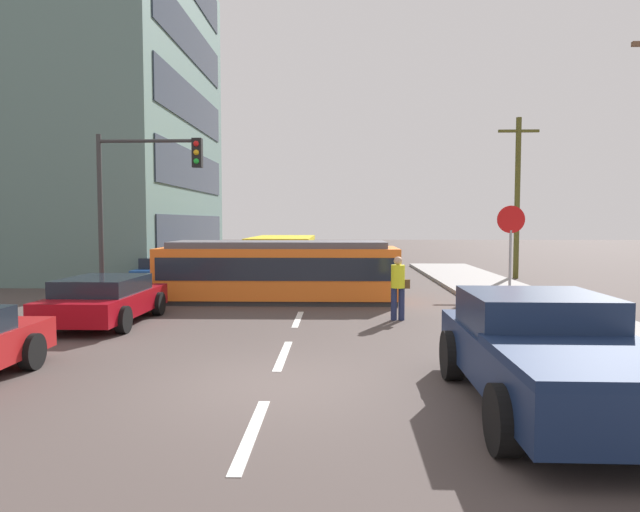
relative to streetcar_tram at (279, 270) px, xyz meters
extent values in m
plane|color=#4A3F3C|center=(0.86, 0.55, -1.00)|extent=(120.00, 120.00, 0.00)
cube|color=gray|center=(7.66, -3.45, -0.93)|extent=(3.20, 36.00, 0.14)
cube|color=silver|center=(0.86, -11.45, -1.00)|extent=(0.16, 2.40, 0.01)
cube|color=silver|center=(0.86, -7.45, -1.00)|extent=(0.16, 2.40, 0.01)
cube|color=silver|center=(0.86, -3.45, -1.00)|extent=(0.16, 2.40, 0.01)
cube|color=silver|center=(0.86, 6.00, -1.00)|extent=(0.16, 2.40, 0.01)
cube|color=silver|center=(0.86, 12.00, -1.00)|extent=(0.16, 2.40, 0.01)
cube|color=slate|center=(-13.92, 10.15, 7.00)|extent=(17.07, 14.09, 16.00)
cube|color=#2D3847|center=(-5.36, 10.15, 0.92)|extent=(0.06, 11.98, 1.92)
cube|color=#2D3847|center=(-5.36, 10.15, 4.12)|extent=(0.06, 11.98, 1.92)
cube|color=#2D3847|center=(-5.36, 10.15, 7.32)|extent=(0.06, 11.98, 1.92)
cube|color=#2D3847|center=(-5.36, 10.15, 10.52)|extent=(0.06, 11.98, 1.92)
cube|color=orange|center=(0.00, 0.00, -0.06)|extent=(7.63, 2.55, 1.59)
cube|color=#2D2D2D|center=(0.00, 0.00, -0.93)|extent=(7.48, 2.42, 0.15)
cube|color=#525057|center=(0.00, 0.00, 0.84)|extent=(6.87, 2.17, 0.20)
cube|color=#1E232D|center=(0.00, 0.00, 0.13)|extent=(7.33, 2.59, 0.70)
cube|color=gold|center=(-0.44, 5.72, 0.11)|extent=(2.50, 5.76, 1.63)
cube|color=black|center=(-0.44, 2.89, 0.35)|extent=(2.25, 0.12, 0.98)
cube|color=black|center=(-0.44, 5.72, 0.40)|extent=(2.54, 4.90, 0.65)
cylinder|color=black|center=(-0.44, 3.87, -0.55)|extent=(2.55, 0.90, 0.90)
cylinder|color=black|center=(-0.44, 7.56, -0.55)|extent=(2.55, 0.90, 0.90)
cylinder|color=#20294F|center=(3.38, -3.47, -0.58)|extent=(0.16, 0.16, 0.85)
cylinder|color=#20294F|center=(3.58, -3.47, -0.58)|extent=(0.16, 0.16, 0.85)
cylinder|color=yellow|center=(3.48, -3.47, 0.15)|extent=(0.36, 0.36, 0.60)
sphere|color=tan|center=(3.48, -3.47, 0.56)|extent=(0.22, 0.22, 0.22)
cube|color=brown|center=(3.70, -3.42, -0.05)|extent=(0.20, 0.11, 0.24)
cube|color=#152447|center=(4.76, -10.51, -0.33)|extent=(2.06, 5.02, 0.65)
cube|color=#192946|center=(4.77, -9.96, 0.27)|extent=(1.92, 1.92, 0.55)
cube|color=#152447|center=(4.75, -11.88, 0.06)|extent=(2.03, 2.27, 0.12)
cylinder|color=black|center=(3.78, -9.00, -0.60)|extent=(0.29, 0.80, 0.80)
cylinder|color=black|center=(5.78, -9.02, -0.60)|extent=(0.29, 0.80, 0.80)
cylinder|color=black|center=(3.74, -12.00, -0.60)|extent=(0.29, 0.80, 0.80)
cylinder|color=black|center=(-3.43, -8.62, -0.68)|extent=(0.23, 0.64, 0.64)
cube|color=maroon|center=(-3.97, -4.16, -0.49)|extent=(1.88, 4.21, 0.55)
cube|color=black|center=(-3.97, -4.31, -0.01)|extent=(1.72, 2.32, 0.40)
cylinder|color=black|center=(-4.90, -2.90, -0.68)|extent=(0.22, 0.64, 0.64)
cylinder|color=black|center=(-3.03, -2.91, -0.68)|extent=(0.22, 0.64, 0.64)
cylinder|color=black|center=(-4.91, -5.42, -0.68)|extent=(0.22, 0.64, 0.64)
cylinder|color=black|center=(-3.04, -5.43, -0.68)|extent=(0.22, 0.64, 0.64)
cube|color=navy|center=(-4.79, 4.00, -0.49)|extent=(1.74, 4.23, 0.55)
cube|color=black|center=(-4.79, 3.85, -0.01)|extent=(1.59, 2.33, 0.40)
cylinder|color=black|center=(-5.66, 5.26, -0.68)|extent=(0.22, 0.64, 0.64)
cylinder|color=black|center=(-3.94, 5.27, -0.68)|extent=(0.22, 0.64, 0.64)
cylinder|color=black|center=(-5.65, 2.73, -0.68)|extent=(0.22, 0.64, 0.64)
cylinder|color=black|center=(-3.93, 2.74, -0.68)|extent=(0.22, 0.64, 0.64)
cylinder|color=gray|center=(6.68, -2.43, 0.24)|extent=(0.07, 0.07, 2.20)
cylinder|color=red|center=(6.68, -2.43, 1.64)|extent=(0.76, 0.04, 0.76)
cylinder|color=#333333|center=(-5.07, -1.78, 1.56)|extent=(0.14, 0.14, 5.12)
cylinder|color=#333333|center=(-3.63, -1.78, 3.92)|extent=(2.90, 0.10, 0.10)
cube|color=black|center=(-2.18, -1.78, 3.57)|extent=(0.28, 0.24, 0.84)
sphere|color=red|center=(-2.18, -1.91, 3.82)|extent=(0.16, 0.16, 0.16)
sphere|color=gold|center=(-2.18, -1.91, 3.57)|extent=(0.16, 0.16, 0.16)
sphere|color=green|center=(-2.18, -1.91, 3.32)|extent=(0.16, 0.16, 0.16)
cylinder|color=#4F4F1F|center=(9.97, 7.53, 2.60)|extent=(0.24, 0.24, 7.21)
cube|color=#4F4F1F|center=(9.97, 7.53, 5.60)|extent=(1.80, 0.12, 0.12)
camera|label=1|loc=(1.91, -18.16, 1.59)|focal=31.67mm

